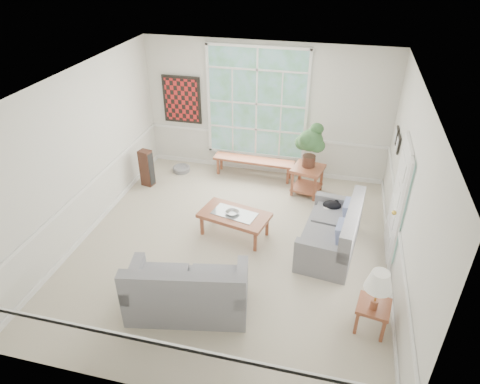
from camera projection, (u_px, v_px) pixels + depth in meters
name	position (u px, v px, depth m)	size (l,w,h in m)	color
floor	(232.00, 246.00, 7.77)	(5.50, 6.00, 0.01)	#B7AD96
ceiling	(230.00, 84.00, 6.21)	(5.50, 6.00, 0.02)	white
wall_back	(266.00, 110.00, 9.48)	(5.50, 0.02, 3.00)	silver
wall_front	(158.00, 308.00, 4.50)	(5.50, 0.02, 3.00)	silver
wall_left	(81.00, 156.00, 7.55)	(0.02, 6.00, 3.00)	silver
wall_right	(408.00, 195.00, 6.43)	(0.02, 6.00, 3.00)	silver
window_back	(257.00, 104.00, 9.41)	(2.30, 0.08, 2.40)	white
entry_door	(397.00, 199.00, 7.17)	(0.08, 0.90, 2.10)	white
door_sidelight	(400.00, 215.00, 6.59)	(0.08, 0.26, 1.90)	white
wall_art	(182.00, 100.00, 9.78)	(0.90, 0.06, 1.10)	maroon
wall_frame_near	(398.00, 144.00, 7.86)	(0.04, 0.26, 0.32)	black
wall_frame_far	(396.00, 135.00, 8.19)	(0.04, 0.26, 0.32)	black
loveseat_right	(331.00, 228.00, 7.47)	(0.88, 1.70, 0.92)	gray
loveseat_front	(187.00, 283.00, 6.27)	(1.76, 0.91, 0.95)	gray
coffee_table	(235.00, 224.00, 7.95)	(1.26, 0.69, 0.47)	brown
pewter_bowl	(232.00, 212.00, 7.80)	(0.29, 0.29, 0.07)	#A4A5AA
window_bench	(254.00, 168.00, 9.89)	(1.86, 0.36, 0.43)	brown
end_table	(307.00, 180.00, 9.21)	(0.62, 0.62, 0.62)	brown
houseplant	(310.00, 145.00, 8.85)	(0.56, 0.56, 0.96)	#2D532B
side_table	(372.00, 316.00, 6.05)	(0.45, 0.45, 0.46)	brown
table_lamp	(377.00, 291.00, 5.71)	(0.38, 0.38, 0.65)	white
pet_bed	(181.00, 169.00, 10.18)	(0.41, 0.41, 0.12)	gray
floor_speaker	(147.00, 168.00, 9.45)	(0.26, 0.21, 0.84)	#3F2218
cat	(332.00, 205.00, 7.93)	(0.34, 0.24, 0.16)	black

